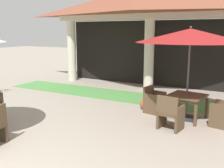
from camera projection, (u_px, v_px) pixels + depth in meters
background_pavilion at (151, 8)px, 10.76m from camera, size 9.37×2.95×4.33m
lawn_strip at (132, 97)px, 9.87m from camera, size 11.17×1.65×0.01m
patio_table_near_foreground at (187, 98)px, 7.33m from camera, size 1.08×1.08×0.70m
patio_umbrella_near_foreground at (190, 36)px, 6.98m from camera, size 2.96×2.96×2.60m
patio_chair_near_foreground_south at (170, 114)px, 6.56m from camera, size 0.64×0.58×0.90m
patio_chair_near_foreground_west at (154, 100)px, 8.00m from camera, size 0.59×0.67×0.80m
terracotta_urn at (145, 104)px, 8.31m from camera, size 0.31×0.31×0.45m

